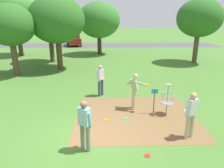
{
  "coord_description": "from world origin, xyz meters",
  "views": [
    {
      "loc": [
        0.67,
        -6.33,
        4.1
      ],
      "look_at": [
        0.96,
        3.3,
        1.0
      ],
      "focal_mm": 33.22,
      "sensor_mm": 36.0,
      "label": 1
    }
  ],
  "objects_px": {
    "player_foreground_watching": "(134,89)",
    "tree_near_left": "(49,16)",
    "player_waiting_right": "(101,79)",
    "tree_mid_right": "(57,20)",
    "tree_far_center": "(16,11)",
    "tree_near_right": "(199,18)",
    "tree_mid_center": "(99,20)",
    "frisbee_by_tee": "(125,119)",
    "player_waiting_left": "(85,123)",
    "frisbee_near_basket": "(147,156)",
    "frisbee_mid_grass": "(106,120)",
    "player_throwing": "(191,113)",
    "parked_car_leftmost": "(74,40)",
    "tree_mid_left": "(10,25)",
    "disc_golf_basket": "(166,98)"
  },
  "relations": [
    {
      "from": "player_foreground_watching",
      "to": "tree_near_left",
      "type": "relative_size",
      "value": 0.3
    },
    {
      "from": "player_waiting_right",
      "to": "tree_mid_right",
      "type": "height_order",
      "value": "tree_mid_right"
    },
    {
      "from": "player_foreground_watching",
      "to": "tree_far_center",
      "type": "distance_m",
      "value": 18.61
    },
    {
      "from": "tree_near_right",
      "to": "tree_near_left",
      "type": "bearing_deg",
      "value": 176.8
    },
    {
      "from": "tree_near_right",
      "to": "tree_mid_center",
      "type": "bearing_deg",
      "value": 150.6
    },
    {
      "from": "frisbee_by_tee",
      "to": "tree_mid_right",
      "type": "xyz_separation_m",
      "value": [
        -4.57,
        8.98,
        3.92
      ]
    },
    {
      "from": "player_waiting_left",
      "to": "frisbee_near_basket",
      "type": "distance_m",
      "value": 2.2
    },
    {
      "from": "frisbee_mid_grass",
      "to": "tree_far_center",
      "type": "relative_size",
      "value": 0.03
    },
    {
      "from": "player_foreground_watching",
      "to": "frisbee_near_basket",
      "type": "distance_m",
      "value": 3.65
    },
    {
      "from": "frisbee_near_basket",
      "to": "tree_far_center",
      "type": "xyz_separation_m",
      "value": [
        -10.8,
        18.18,
        4.72
      ]
    },
    {
      "from": "tree_near_left",
      "to": "player_waiting_right",
      "type": "bearing_deg",
      "value": -62.34
    },
    {
      "from": "tree_mid_center",
      "to": "player_throwing",
      "type": "bearing_deg",
      "value": -78.52
    },
    {
      "from": "tree_near_left",
      "to": "parked_car_leftmost",
      "type": "bearing_deg",
      "value": 88.51
    },
    {
      "from": "player_waiting_right",
      "to": "frisbee_by_tee",
      "type": "bearing_deg",
      "value": -68.56
    },
    {
      "from": "tree_mid_left",
      "to": "tree_mid_center",
      "type": "xyz_separation_m",
      "value": [
        5.89,
        9.25,
        0.25
      ]
    },
    {
      "from": "player_throwing",
      "to": "player_waiting_right",
      "type": "xyz_separation_m",
      "value": [
        -3.22,
        4.3,
        0.0
      ]
    },
    {
      "from": "player_waiting_right",
      "to": "tree_mid_left",
      "type": "bearing_deg",
      "value": 145.2
    },
    {
      "from": "player_waiting_right",
      "to": "frisbee_by_tee",
      "type": "height_order",
      "value": "player_waiting_right"
    },
    {
      "from": "disc_golf_basket",
      "to": "tree_mid_center",
      "type": "distance_m",
      "value": 16.65
    },
    {
      "from": "frisbee_mid_grass",
      "to": "tree_near_left",
      "type": "xyz_separation_m",
      "value": [
        -5.14,
        12.14,
        4.24
      ]
    },
    {
      "from": "player_waiting_left",
      "to": "tree_near_left",
      "type": "relative_size",
      "value": 0.3
    },
    {
      "from": "player_waiting_right",
      "to": "player_throwing",
      "type": "bearing_deg",
      "value": -53.15
    },
    {
      "from": "tree_near_right",
      "to": "tree_mid_right",
      "type": "xyz_separation_m",
      "value": [
        -12.19,
        -2.31,
        -0.12
      ]
    },
    {
      "from": "player_waiting_left",
      "to": "player_waiting_right",
      "type": "relative_size",
      "value": 1.0
    },
    {
      "from": "player_throwing",
      "to": "frisbee_mid_grass",
      "type": "height_order",
      "value": "player_throwing"
    },
    {
      "from": "disc_golf_basket",
      "to": "tree_near_left",
      "type": "relative_size",
      "value": 0.24
    },
    {
      "from": "tree_mid_right",
      "to": "tree_far_center",
      "type": "distance_m",
      "value": 8.89
    },
    {
      "from": "frisbee_near_basket",
      "to": "frisbee_mid_grass",
      "type": "height_order",
      "value": "same"
    },
    {
      "from": "player_throwing",
      "to": "tree_mid_center",
      "type": "xyz_separation_m",
      "value": [
        -3.64,
        17.93,
        2.87
      ]
    },
    {
      "from": "tree_near_right",
      "to": "tree_mid_center",
      "type": "height_order",
      "value": "tree_mid_center"
    },
    {
      "from": "frisbee_mid_grass",
      "to": "tree_near_left",
      "type": "distance_m",
      "value": 13.85
    },
    {
      "from": "tree_mid_center",
      "to": "frisbee_by_tee",
      "type": "bearing_deg",
      "value": -84.71
    },
    {
      "from": "player_throwing",
      "to": "tree_near_right",
      "type": "height_order",
      "value": "tree_near_right"
    },
    {
      "from": "player_throwing",
      "to": "player_waiting_right",
      "type": "distance_m",
      "value": 5.37
    },
    {
      "from": "frisbee_by_tee",
      "to": "tree_mid_left",
      "type": "relative_size",
      "value": 0.05
    },
    {
      "from": "player_foreground_watching",
      "to": "tree_near_right",
      "type": "xyz_separation_m",
      "value": [
        7.12,
        10.26,
        3.06
      ]
    },
    {
      "from": "disc_golf_basket",
      "to": "player_foreground_watching",
      "type": "distance_m",
      "value": 1.46
    },
    {
      "from": "disc_golf_basket",
      "to": "parked_car_leftmost",
      "type": "xyz_separation_m",
      "value": [
        -7.43,
        23.72,
        0.17
      ]
    },
    {
      "from": "frisbee_mid_grass",
      "to": "player_waiting_left",
      "type": "bearing_deg",
      "value": -108.63
    },
    {
      "from": "frisbee_by_tee",
      "to": "tree_mid_center",
      "type": "distance_m",
      "value": 16.94
    },
    {
      "from": "disc_golf_basket",
      "to": "player_waiting_left",
      "type": "height_order",
      "value": "player_waiting_left"
    },
    {
      "from": "frisbee_by_tee",
      "to": "tree_near_left",
      "type": "height_order",
      "value": "tree_near_left"
    },
    {
      "from": "player_foreground_watching",
      "to": "disc_golf_basket",
      "type": "bearing_deg",
      "value": -25.25
    },
    {
      "from": "player_foreground_watching",
      "to": "tree_mid_right",
      "type": "bearing_deg",
      "value": 122.52
    },
    {
      "from": "frisbee_near_basket",
      "to": "parked_car_leftmost",
      "type": "relative_size",
      "value": 0.04
    },
    {
      "from": "player_foreground_watching",
      "to": "tree_mid_center",
      "type": "bearing_deg",
      "value": 97.45
    },
    {
      "from": "player_foreground_watching",
      "to": "tree_near_left",
      "type": "xyz_separation_m",
      "value": [
        -6.44,
        11.01,
        3.27
      ]
    },
    {
      "from": "tree_mid_center",
      "to": "parked_car_leftmost",
      "type": "xyz_separation_m",
      "value": [
        -4.11,
        7.7,
        -2.91
      ]
    },
    {
      "from": "disc_golf_basket",
      "to": "tree_near_right",
      "type": "relative_size",
      "value": 0.24
    },
    {
      "from": "player_waiting_left",
      "to": "tree_mid_right",
      "type": "bearing_deg",
      "value": 105.57
    }
  ]
}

